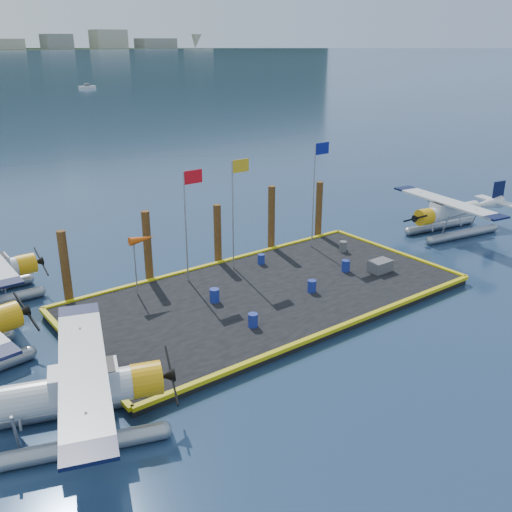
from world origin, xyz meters
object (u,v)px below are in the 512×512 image
Objects in this scene: drum_4 at (343,246)px; piling_2 at (218,236)px; drum_2 at (346,266)px; drum_5 at (261,259)px; drum_3 at (253,320)px; crate at (380,266)px; flagpole_red at (188,209)px; piling_1 at (148,249)px; flagpole_yellow at (236,198)px; seaplane_d at (449,215)px; flagpole_blue at (317,180)px; piling_3 at (271,220)px; drum_0 at (214,295)px; drum_1 at (312,286)px; piling_0 at (65,269)px; seaplane_a at (74,396)px; piling_4 at (319,211)px; windsock at (142,241)px.

piling_2 reaches higher than drum_4.
drum_2 is 1.12× the size of drum_5.
crate is (9.70, 1.04, 0.00)m from drum_3.
piling_2 is (3.34, 7.97, 1.18)m from drum_3.
piling_1 is at bearing 136.85° from flagpole_red.
crate is at bearing 6.10° from drum_3.
flagpole_yellow is 5.52m from piling_1.
seaplane_d is 16.64m from piling_2.
flagpole_blue is 1.51× the size of piling_3.
drum_4 is (-9.03, 1.13, -0.70)m from seaplane_d.
piling_2 is (-16.01, 4.50, 0.48)m from seaplane_d.
piling_1 is 1.11× the size of piling_2.
drum_0 reaches higher than drum_1.
drum_4 is 0.50× the size of crate.
seaplane_d is at bearing 10.14° from drum_3.
flagpole_red is 1.43× the size of piling_1.
piling_1 is at bearing 148.19° from drum_2.
flagpole_blue reaches higher than piling_3.
flagpole_yellow is at bearing 0.00° from flagpole_red.
piling_2 is at bearing 97.21° from flagpole_yellow.
drum_5 is 0.15× the size of piling_0.
piling_3 is (13.00, 0.00, 0.15)m from piling_0.
drum_3 is at bearing 121.99° from seaplane_a.
flagpole_yellow is at bearing -18.79° from piling_1.
flagpole_blue is 1.62× the size of piling_4.
drum_3 is 0.10× the size of flagpole_blue.
drum_1 is 6.95m from piling_2.
drum_2 is at bearing -50.24° from piling_2.
piling_0 is (-15.99, 3.37, 1.28)m from drum_4.
drum_3 reaches higher than drum_1.
flagpole_blue is at bearing -6.01° from piling_0.
piling_4 reaches higher than drum_2.
piling_0 is (-25.01, 4.50, 0.58)m from seaplane_d.
piling_1 is at bearing 147.45° from crate.
windsock is 9.72m from piling_3.
drum_1 is 0.20× the size of windsock.
flagpole_red is (-9.15, 5.33, 3.67)m from crate.
piling_1 reaches higher than drum_1.
drum_4 is (5.60, 3.34, 0.01)m from drum_1.
drum_4 is (10.33, 4.60, 0.01)m from drum_3.
drum_2 is 7.27m from flagpole_yellow.
piling_4 is at bearing 76.67° from crate.
piling_0 is at bearing 125.38° from drum_3.
windsock is at bearing 180.00° from flagpole_yellow.
piling_2 is at bearing 129.76° from drum_2.
drum_3 is 0.15× the size of piling_3.
drum_5 is 7.65m from windsock.
flagpole_blue is (8.99, -0.00, 0.29)m from flagpole_red.
drum_3 is 0.16× the size of piling_4.
piling_3 is at bearing 0.00° from piling_1.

